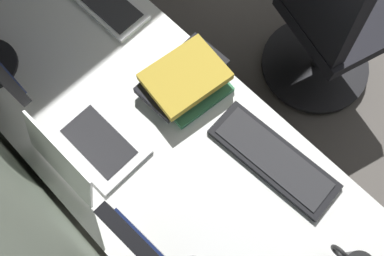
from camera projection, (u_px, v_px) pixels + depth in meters
desk at (181, 168)px, 1.33m from camera, size 2.33×0.68×0.73m
drawer_pedestal at (121, 135)px, 1.71m from camera, size 0.40×0.51×0.69m
laptop_left at (84, 149)px, 1.24m from camera, size 0.29×0.26×0.20m
keyboard_main at (273, 158)px, 1.26m from camera, size 0.43×0.17×0.02m
book_stack_near at (185, 79)px, 1.32m from camera, size 0.24×0.29×0.08m
office_chair at (327, 24)px, 1.76m from camera, size 0.56×0.60×0.97m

